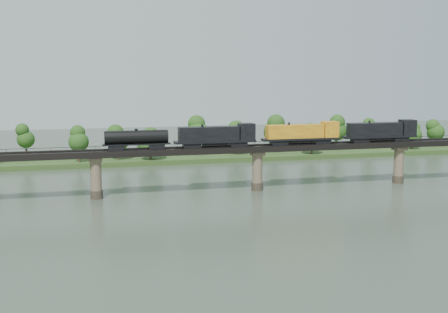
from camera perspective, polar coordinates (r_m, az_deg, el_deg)
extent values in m
plane|color=#334133|center=(116.10, 7.76, -6.42)|extent=(400.00, 400.00, 0.00)
cube|color=#2B481C|center=(195.89, -1.34, 0.08)|extent=(300.00, 24.00, 1.60)
cylinder|color=#473A2D|center=(137.32, -12.82, -3.77)|extent=(3.00, 3.00, 2.00)
cylinder|color=#846F56|center=(136.44, -12.88, -1.92)|extent=(2.60, 2.60, 9.00)
cube|color=#846F56|center=(135.78, -12.94, -0.26)|extent=(3.20, 3.20, 1.00)
cylinder|color=#473A2D|center=(143.43, 3.39, -3.04)|extent=(3.00, 3.00, 2.00)
cylinder|color=#846F56|center=(142.59, 3.40, -1.27)|extent=(2.60, 2.60, 9.00)
cube|color=#846F56|center=(141.95, 3.42, 0.33)|extent=(3.20, 3.20, 1.00)
cylinder|color=#473A2D|center=(159.65, 17.26, -2.21)|extent=(3.00, 3.00, 2.00)
cylinder|color=#846F56|center=(158.89, 17.33, -0.62)|extent=(2.60, 2.60, 9.00)
cube|color=#846F56|center=(158.32, 17.39, 0.81)|extent=(3.20, 3.20, 1.00)
cube|color=black|center=(141.78, 3.42, 0.83)|extent=(220.00, 5.00, 1.50)
cube|color=black|center=(140.96, 3.51, 1.12)|extent=(220.00, 0.12, 0.16)
cube|color=black|center=(142.38, 3.34, 1.20)|extent=(220.00, 0.12, 0.16)
cube|color=black|center=(139.31, 3.72, 1.28)|extent=(220.00, 0.10, 0.10)
cube|color=black|center=(143.86, 3.15, 1.52)|extent=(220.00, 0.10, 0.10)
cube|color=black|center=(139.36, 3.72, 1.14)|extent=(0.08, 0.08, 0.70)
cube|color=black|center=(143.91, 3.14, 1.39)|extent=(0.08, 0.08, 0.70)
cylinder|color=#382619|center=(191.25, -19.42, 0.18)|extent=(0.70, 0.70, 3.71)
sphere|color=#1D4413|center=(190.63, -19.49, 1.65)|extent=(5.67, 5.67, 5.67)
sphere|color=#1D4413|center=(190.30, -19.54, 2.58)|extent=(4.25, 4.25, 4.25)
cylinder|color=#382619|center=(182.50, -14.49, -0.02)|extent=(0.70, 0.70, 3.51)
sphere|color=#1D4413|center=(181.88, -14.55, 1.44)|extent=(6.31, 6.31, 6.31)
sphere|color=#1D4413|center=(181.55, -14.58, 2.35)|extent=(4.73, 4.73, 4.73)
cylinder|color=#382619|center=(185.22, -10.71, 0.20)|extent=(0.70, 0.70, 3.34)
sphere|color=#1D4413|center=(184.62, -10.75, 1.57)|extent=(7.18, 7.18, 7.18)
sphere|color=#1D4413|center=(184.31, -10.78, 2.43)|extent=(5.39, 5.39, 5.39)
cylinder|color=#382619|center=(183.40, -7.47, 0.12)|extent=(0.70, 0.70, 2.83)
sphere|color=#1D4413|center=(182.88, -7.50, 1.28)|extent=(8.26, 8.26, 8.26)
sphere|color=#1D4413|center=(182.59, -7.51, 2.02)|extent=(6.19, 6.19, 6.19)
cylinder|color=#382619|center=(192.22, -2.66, 0.75)|extent=(0.70, 0.70, 3.96)
sphere|color=#1D4413|center=(191.57, -2.67, 2.31)|extent=(8.07, 8.07, 8.07)
sphere|color=#1D4413|center=(191.23, -2.68, 3.30)|extent=(6.05, 6.05, 6.05)
cylinder|color=#382619|center=(193.83, 1.36, 0.71)|extent=(0.70, 0.70, 3.27)
sphere|color=#1D4413|center=(193.27, 1.37, 1.99)|extent=(8.03, 8.03, 8.03)
sphere|color=#1D4413|center=(192.97, 1.37, 2.80)|extent=(6.02, 6.02, 6.02)
cylinder|color=#382619|center=(198.99, 5.21, 0.98)|extent=(0.70, 0.70, 3.92)
sphere|color=#1D4413|center=(198.36, 5.23, 2.48)|extent=(8.29, 8.29, 8.29)
sphere|color=#1D4413|center=(198.04, 5.24, 3.42)|extent=(6.21, 6.21, 6.21)
cylinder|color=#382619|center=(196.46, 8.89, 0.68)|extent=(0.70, 0.70, 3.02)
sphere|color=#1D4413|center=(195.95, 8.91, 1.85)|extent=(7.74, 7.74, 7.74)
sphere|color=#1D4413|center=(195.67, 8.93, 2.58)|extent=(5.80, 5.80, 5.80)
cylinder|color=#382619|center=(209.58, 11.32, 1.22)|extent=(0.70, 0.70, 3.80)
sphere|color=#1D4413|center=(209.00, 11.36, 2.60)|extent=(7.47, 7.47, 7.47)
sphere|color=#1D4413|center=(208.70, 11.39, 3.46)|extent=(5.60, 5.60, 5.60)
cylinder|color=#382619|center=(215.92, 14.59, 1.27)|extent=(0.70, 0.70, 3.38)
sphere|color=#1D4413|center=(215.41, 14.63, 2.46)|extent=(6.23, 6.23, 6.23)
sphere|color=#1D4413|center=(215.14, 14.66, 3.21)|extent=(4.67, 4.67, 4.67)
cylinder|color=#382619|center=(217.90, 18.53, 1.08)|extent=(0.70, 0.70, 2.77)
sphere|color=#1D4413|center=(217.47, 18.57, 2.05)|extent=(7.04, 7.04, 7.04)
sphere|color=#1D4413|center=(217.23, 18.60, 2.65)|extent=(5.28, 5.28, 5.28)
cylinder|color=#382619|center=(229.44, 20.65, 1.36)|extent=(0.70, 0.70, 2.94)
sphere|color=#1D4413|center=(229.01, 20.70, 2.33)|extent=(6.73, 6.73, 6.73)
sphere|color=#1D4413|center=(228.78, 20.73, 2.94)|extent=(5.05, 5.05, 5.05)
cube|color=black|center=(157.97, 17.41, 1.74)|extent=(4.29, 2.57, 1.18)
cube|color=black|center=(152.24, 13.61, 1.65)|extent=(4.29, 2.57, 1.18)
cube|color=black|center=(154.93, 15.56, 1.97)|extent=(20.36, 3.22, 0.54)
cube|color=black|center=(153.95, 15.06, 2.69)|extent=(15.01, 2.89, 3.43)
cube|color=black|center=(158.77, 18.13, 2.85)|extent=(3.86, 3.22, 4.07)
cylinder|color=black|center=(155.00, 15.55, 1.75)|extent=(6.43, 1.50, 1.50)
cube|color=black|center=(147.64, 9.91, 1.55)|extent=(4.29, 2.57, 1.18)
cube|color=black|center=(143.35, 5.58, 1.43)|extent=(4.29, 2.57, 1.18)
cube|color=black|center=(145.30, 7.78, 1.78)|extent=(20.36, 3.22, 0.54)
cube|color=yellow|center=(144.50, 7.20, 2.55)|extent=(15.01, 2.89, 3.43)
cube|color=yellow|center=(148.17, 10.70, 2.74)|extent=(3.86, 3.22, 4.07)
cylinder|color=black|center=(145.37, 7.78, 1.55)|extent=(6.43, 1.50, 1.50)
cube|color=black|center=(140.20, 1.44, 1.30)|extent=(4.29, 2.57, 1.18)
cube|color=black|center=(137.61, -3.30, 1.15)|extent=(4.29, 2.57, 1.18)
cube|color=black|center=(138.69, -0.91, 1.53)|extent=(20.36, 3.22, 0.54)
cube|color=black|center=(138.11, -1.56, 2.33)|extent=(15.01, 2.89, 3.43)
cube|color=black|center=(140.41, 2.29, 2.56)|extent=(3.86, 3.22, 4.07)
cylinder|color=black|center=(138.76, -0.91, 1.29)|extent=(6.43, 1.50, 1.50)
cube|color=black|center=(136.34, -6.85, 1.03)|extent=(3.75, 2.36, 1.18)
cube|color=black|center=(135.55, -10.90, 0.89)|extent=(3.75, 2.36, 1.18)
cube|color=black|center=(135.77, -8.88, 1.25)|extent=(16.08, 2.57, 0.32)
cylinder|color=black|center=(135.56, -8.89, 1.97)|extent=(15.01, 3.22, 3.22)
cylinder|color=black|center=(135.38, -8.91, 2.69)|extent=(0.75, 0.75, 0.54)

